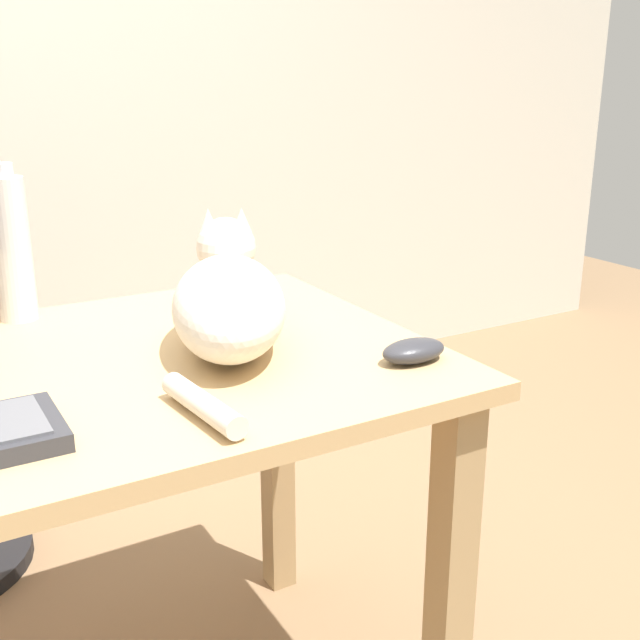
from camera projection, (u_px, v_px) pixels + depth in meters
desk at (17, 455)px, 1.17m from camera, size 1.31×0.74×0.75m
cat at (228, 299)px, 1.27m from camera, size 0.32×0.57×0.20m
computer_mouse at (414, 351)px, 1.21m from camera, size 0.11×0.06×0.04m
water_bottle at (11, 248)px, 1.39m from camera, size 0.07×0.07×0.28m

